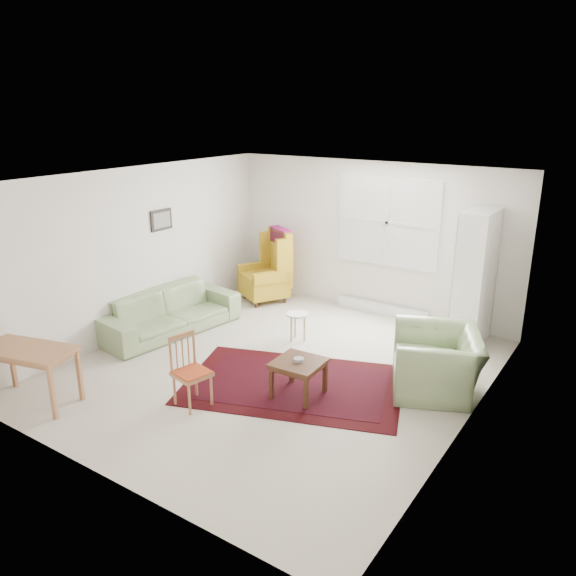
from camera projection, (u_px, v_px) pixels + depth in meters
The scene contains 10 objects.
room at pixel (285, 275), 7.20m from camera, with size 5.04×5.54×2.51m.
rug at pixel (293, 384), 7.02m from camera, with size 2.67×1.71×0.03m, color black, non-canonical shape.
sofa at pixel (169, 304), 8.54m from camera, with size 2.21×0.86×0.89m, color gray.
armchair at pixel (437, 356), 6.77m from camera, with size 1.14×1.00×0.89m, color gray.
wingback_chair at pixel (264, 266), 9.85m from camera, with size 0.74×0.79×1.29m, color #B78F1C, non-canonical shape.
coffee_table at pixel (298, 378), 6.69m from camera, with size 0.56×0.56×0.46m, color #452615, non-canonical shape.
stool at pixel (297, 327), 8.28m from camera, with size 0.32×0.32×0.43m, color white, non-canonical shape.
cabinet at pixel (475, 278), 8.01m from camera, with size 0.41×0.78×1.96m, color white, non-canonical shape.
desk at pixel (31, 375), 6.51m from camera, with size 1.09×0.54×0.69m, color #A66C43, non-canonical shape.
desk_chair at pixel (192, 372), 6.41m from camera, with size 0.37×0.37×0.85m, color #A66C43, non-canonical shape.
Camera 1 is at (3.87, -5.51, 3.33)m, focal length 35.00 mm.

